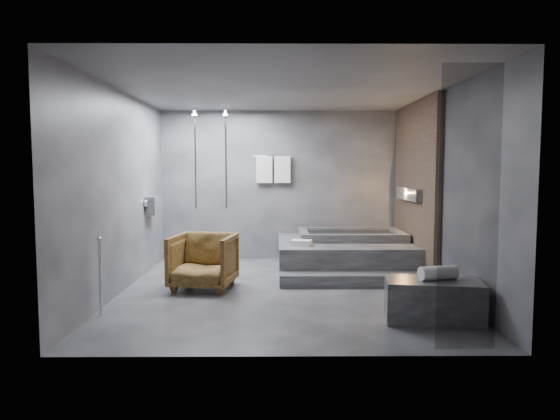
{
  "coord_description": "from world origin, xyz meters",
  "views": [
    {
      "loc": [
        -0.1,
        -6.94,
        1.71
      ],
      "look_at": [
        -0.04,
        0.3,
        1.11
      ],
      "focal_mm": 32.0,
      "sensor_mm": 36.0,
      "label": 1
    }
  ],
  "objects": [
    {
      "name": "deck_towel",
      "position": [
        0.31,
        0.92,
        0.54
      ],
      "size": [
        0.36,
        0.3,
        0.08
      ],
      "primitive_type": "cube",
      "rotation": [
        0.0,
        0.0,
        -0.24
      ],
      "color": "silver",
      "rests_on": "tub_deck"
    },
    {
      "name": "room",
      "position": [
        0.4,
        0.24,
        1.73
      ],
      "size": [
        5.0,
        5.04,
        2.82
      ],
      "color": "#313134",
      "rests_on": "ground"
    },
    {
      "name": "concrete_bench",
      "position": [
        1.67,
        -1.45,
        0.24
      ],
      "size": [
        1.12,
        0.73,
        0.47
      ],
      "primitive_type": "cube",
      "rotation": [
        0.0,
        0.0,
        -0.15
      ],
      "color": "#2F2F31",
      "rests_on": "ground"
    },
    {
      "name": "tub_deck",
      "position": [
        1.05,
        1.45,
        0.25
      ],
      "size": [
        2.2,
        2.0,
        0.5
      ],
      "primitive_type": "cube",
      "color": "#363739",
      "rests_on": "ground"
    },
    {
      "name": "tub_step",
      "position": [
        1.05,
        0.27,
        0.09
      ],
      "size": [
        2.2,
        0.36,
        0.18
      ],
      "primitive_type": "cube",
      "color": "#363739",
      "rests_on": "ground"
    },
    {
      "name": "rolled_towel",
      "position": [
        1.72,
        -1.44,
        0.55
      ],
      "size": [
        0.46,
        0.26,
        0.16
      ],
      "primitive_type": "cylinder",
      "rotation": [
        0.0,
        1.57,
        0.26
      ],
      "color": "white",
      "rests_on": "concrete_bench"
    },
    {
      "name": "driftwood_chair",
      "position": [
        -1.14,
        0.11,
        0.4
      ],
      "size": [
        0.97,
        1.0,
        0.79
      ],
      "primitive_type": "imported",
      "rotation": [
        0.0,
        0.0,
        -0.16
      ],
      "color": "#3F290F",
      "rests_on": "ground"
    }
  ]
}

